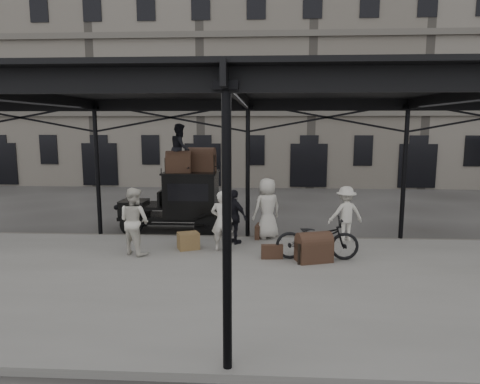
% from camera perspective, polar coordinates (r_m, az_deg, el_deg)
% --- Properties ---
extents(ground, '(120.00, 120.00, 0.00)m').
position_cam_1_polar(ground, '(12.44, 0.64, -8.93)').
color(ground, '#383533').
rests_on(ground, ground).
extents(platform, '(28.00, 8.00, 0.15)m').
position_cam_1_polar(platform, '(10.53, 0.14, -11.88)').
color(platform, slate).
rests_on(platform, ground).
extents(canopy, '(22.50, 9.00, 4.74)m').
position_cam_1_polar(canopy, '(10.15, 0.23, 13.35)').
color(canopy, black).
rests_on(canopy, ground).
extents(building_frontage, '(64.00, 8.00, 14.00)m').
position_cam_1_polar(building_frontage, '(30.00, 2.29, 15.05)').
color(building_frontage, slate).
rests_on(building_frontage, ground).
extents(taxi, '(3.65, 1.55, 2.18)m').
position_cam_1_polar(taxi, '(15.41, -7.63, -0.90)').
color(taxi, black).
rests_on(taxi, ground).
extents(porter_left, '(0.70, 0.51, 1.78)m').
position_cam_1_polar(porter_left, '(12.50, -2.44, -3.89)').
color(porter_left, beige).
rests_on(porter_left, platform).
extents(porter_midleft, '(1.18, 1.10, 1.93)m').
position_cam_1_polar(porter_midleft, '(12.56, -13.90, -3.76)').
color(porter_midleft, silver).
rests_on(porter_midleft, platform).
extents(porter_centre, '(1.15, 1.04, 1.98)m').
position_cam_1_polar(porter_centre, '(13.89, 3.64, -2.19)').
color(porter_centre, beige).
rests_on(porter_centre, platform).
extents(porter_official, '(1.04, 0.94, 1.70)m').
position_cam_1_polar(porter_official, '(13.25, -0.81, -3.33)').
color(porter_official, black).
rests_on(porter_official, platform).
extents(porter_right, '(1.25, 0.90, 1.75)m').
position_cam_1_polar(porter_right, '(14.03, 13.91, -2.80)').
color(porter_right, silver).
rests_on(porter_right, platform).
extents(bicycle, '(2.26, 0.79, 1.19)m').
position_cam_1_polar(bicycle, '(11.97, 10.25, -6.09)').
color(bicycle, black).
rests_on(bicycle, platform).
extents(porter_roof, '(0.74, 0.89, 1.68)m').
position_cam_1_polar(porter_roof, '(15.11, -7.96, 5.84)').
color(porter_roof, black).
rests_on(porter_roof, taxi).
extents(steamer_trunk_roof_near, '(0.92, 0.64, 0.63)m').
position_cam_1_polar(steamer_trunk_roof_near, '(15.01, -8.21, 3.80)').
color(steamer_trunk_roof_near, '#412C1E').
rests_on(steamer_trunk_roof_near, taxi).
extents(steamer_trunk_roof_far, '(1.00, 0.66, 0.70)m').
position_cam_1_polar(steamer_trunk_roof_far, '(15.32, -5.13, 4.10)').
color(steamer_trunk_roof_far, '#412C1E').
rests_on(steamer_trunk_roof_far, taxi).
extents(steamer_trunk_platform, '(1.05, 0.82, 0.68)m').
position_cam_1_polar(steamer_trunk_platform, '(11.84, 9.81, -7.51)').
color(steamer_trunk_platform, '#412C1E').
rests_on(steamer_trunk_platform, platform).
extents(wicker_hamper, '(0.73, 0.66, 0.50)m').
position_cam_1_polar(wicker_hamper, '(12.90, -6.90, -6.48)').
color(wicker_hamper, brown).
rests_on(wicker_hamper, platform).
extents(suitcase_upright, '(0.24, 0.62, 0.45)m').
position_cam_1_polar(suitcase_upright, '(14.06, 2.47, -5.24)').
color(suitcase_upright, '#412C1E').
rests_on(suitcase_upright, platform).
extents(suitcase_flat, '(0.61, 0.20, 0.40)m').
position_cam_1_polar(suitcase_flat, '(11.96, 4.29, -7.94)').
color(suitcase_flat, '#412C1E').
rests_on(suitcase_flat, platform).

